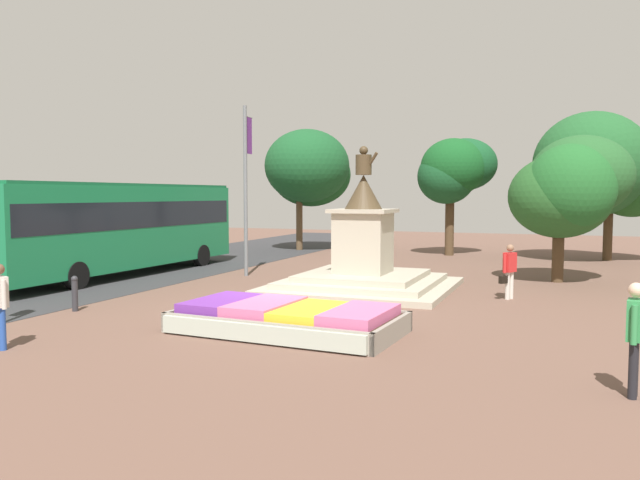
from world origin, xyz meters
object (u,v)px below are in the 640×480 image
banner_pole (246,185)px  kerb_bollard_mid_a (75,293)px  flower_planter (286,319)px  pedestrian_with_handbag (509,269)px  pedestrian_near_planter (635,331)px  city_bus (116,223)px  statue_monument (363,262)px  pedestrian_crossing_plaza (0,300)px

banner_pole → kerb_bollard_mid_a: size_ratio=6.78×
flower_planter → banner_pole: banner_pole is taller
flower_planter → pedestrian_with_handbag: 7.60m
flower_planter → pedestrian_near_planter: pedestrian_near_planter is taller
city_bus → statue_monument: bearing=0.7°
banner_pole → pedestrian_crossing_plaza: size_ratio=3.72×
banner_pole → pedestrian_with_handbag: 10.03m
pedestrian_near_planter → pedestrian_crossing_plaza: bearing=-173.4°
pedestrian_with_handbag → pedestrian_crossing_plaza: pedestrian_crossing_plaza is taller
flower_planter → pedestrian_crossing_plaza: (-4.56, -3.42, 0.69)m
pedestrian_with_handbag → pedestrian_near_planter: size_ratio=0.92×
banner_pole → flower_planter: bearing=-56.8°
flower_planter → pedestrian_crossing_plaza: pedestrian_crossing_plaza is taller
city_bus → banner_pole: bearing=20.5°
banner_pole → kerb_bollard_mid_a: bearing=-95.7°
pedestrian_with_handbag → pedestrian_crossing_plaza: 13.09m
city_bus → kerb_bollard_mid_a: (3.75, -6.22, -1.48)m
banner_pole → pedestrian_near_planter: bearing=-40.6°
statue_monument → pedestrian_with_handbag: statue_monument is taller
flower_planter → pedestrian_near_planter: bearing=-17.7°
city_bus → kerb_bollard_mid_a: bearing=-58.9°
pedestrian_near_planter → pedestrian_crossing_plaza: size_ratio=1.02×
banner_pole → pedestrian_near_planter: size_ratio=3.63×
flower_planter → pedestrian_near_planter: size_ratio=2.95×
statue_monument → city_bus: bearing=-179.3°
city_bus → pedestrian_near_planter: (16.54, -8.60, -0.96)m
city_bus → pedestrian_with_handbag: (14.08, -0.17, -1.08)m
city_bus → pedestrian_crossing_plaza: city_bus is taller
banner_pole → city_bus: 5.04m
pedestrian_near_planter → flower_planter: bearing=162.3°
city_bus → kerb_bollard_mid_a: city_bus is taller
pedestrian_with_handbag → pedestrian_crossing_plaza: bearing=-131.9°
flower_planter → pedestrian_crossing_plaza: size_ratio=3.02×
city_bus → pedestrian_with_handbag: bearing=-0.7°
flower_planter → pedestrian_crossing_plaza: bearing=-143.1°
flower_planter → banner_pole: size_ratio=0.81×
statue_monument → city_bus: (-9.58, -0.12, 1.09)m
city_bus → pedestrian_crossing_plaza: 11.29m
city_bus → pedestrian_with_handbag: city_bus is taller
kerb_bollard_mid_a → statue_monument: bearing=47.4°
statue_monument → city_bus: 9.64m
city_bus → kerb_bollard_mid_a: size_ratio=12.92×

